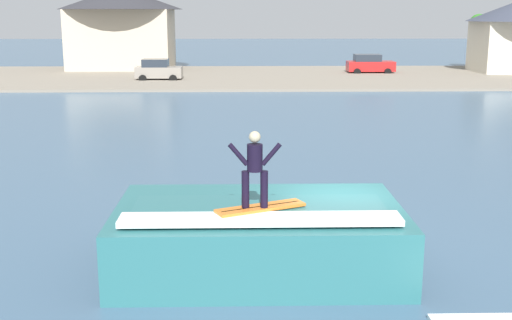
% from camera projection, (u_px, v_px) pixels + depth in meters
% --- Properties ---
extents(ground_plane, '(260.00, 260.00, 0.00)m').
position_uv_depth(ground_plane, '(339.00, 252.00, 15.63)').
color(ground_plane, '#3D5B76').
extents(wave_crest, '(6.32, 3.89, 1.63)m').
position_uv_depth(wave_crest, '(259.00, 236.00, 14.44)').
color(wave_crest, '#2A686B').
rests_on(wave_crest, ground_plane).
extents(surfboard, '(1.94, 1.21, 0.06)m').
position_uv_depth(surfboard, '(261.00, 208.00, 13.54)').
color(surfboard, orange).
rests_on(surfboard, wave_crest).
extents(surfer, '(1.10, 0.32, 1.61)m').
position_uv_depth(surfer, '(255.00, 165.00, 13.26)').
color(surfer, black).
rests_on(surfer, surfboard).
extents(shoreline_bank, '(120.00, 21.03, 0.18)m').
position_uv_depth(shoreline_bank, '(268.00, 77.00, 57.38)').
color(shoreline_bank, gray).
rests_on(shoreline_bank, ground_plane).
extents(car_near_shore, '(3.83, 2.22, 1.86)m').
position_uv_depth(car_near_shore, '(158.00, 70.00, 54.13)').
color(car_near_shore, gray).
rests_on(car_near_shore, ground_plane).
extents(car_far_shore, '(4.33, 2.26, 1.86)m').
position_uv_depth(car_far_shore, '(370.00, 64.00, 60.19)').
color(car_far_shore, red).
rests_on(car_far_shore, ground_plane).
extents(house_with_chimney, '(12.11, 12.11, 8.38)m').
position_uv_depth(house_with_chimney, '(121.00, 23.00, 63.69)').
color(house_with_chimney, beige).
rests_on(house_with_chimney, ground_plane).
extents(tree_tall_bare, '(2.04, 2.04, 5.51)m').
position_uv_depth(tree_tall_bare, '(479.00, 26.00, 65.61)').
color(tree_tall_bare, brown).
rests_on(tree_tall_bare, ground_plane).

